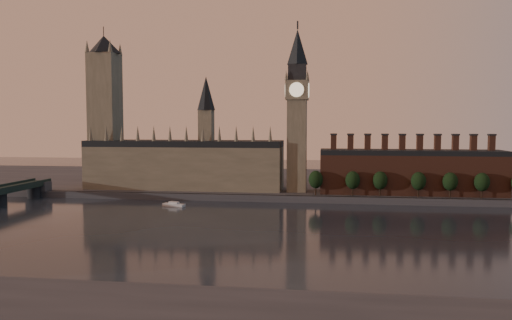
# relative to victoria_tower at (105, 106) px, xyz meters

# --- Properties ---
(ground) EXTENTS (900.00, 900.00, 0.00)m
(ground) POSITION_rel_victoria_tower_xyz_m (120.00, -115.00, -59.09)
(ground) COLOR black
(ground) RESTS_ON ground
(north_bank) EXTENTS (900.00, 182.00, 4.00)m
(north_bank) POSITION_rel_victoria_tower_xyz_m (120.00, 63.04, -57.09)
(north_bank) COLOR #4C4D52
(north_bank) RESTS_ON ground
(palace_of_westminster) EXTENTS (130.00, 30.30, 74.00)m
(palace_of_westminster) POSITION_rel_victoria_tower_xyz_m (55.59, -0.09, -37.46)
(palace_of_westminster) COLOR #7E7159
(palace_of_westminster) RESTS_ON north_bank
(victoria_tower) EXTENTS (24.00, 24.00, 108.00)m
(victoria_tower) POSITION_rel_victoria_tower_xyz_m (0.00, 0.00, 0.00)
(victoria_tower) COLOR #7E7159
(victoria_tower) RESTS_ON north_bank
(big_ben) EXTENTS (15.00, 15.00, 107.00)m
(big_ben) POSITION_rel_victoria_tower_xyz_m (130.00, -5.00, -2.26)
(big_ben) COLOR #7E7159
(big_ben) RESTS_ON north_bank
(chimney_block) EXTENTS (110.00, 25.00, 37.00)m
(chimney_block) POSITION_rel_victoria_tower_xyz_m (200.00, -5.00, -41.27)
(chimney_block) COLOR brown
(chimney_block) RESTS_ON north_bank
(embankment_tree_0) EXTENTS (8.60, 8.60, 14.88)m
(embankment_tree_0) POSITION_rel_victoria_tower_xyz_m (142.34, -20.07, -45.62)
(embankment_tree_0) COLOR black
(embankment_tree_0) RESTS_ON north_bank
(embankment_tree_1) EXTENTS (8.60, 8.60, 14.88)m
(embankment_tree_1) POSITION_rel_victoria_tower_xyz_m (164.24, -20.64, -45.62)
(embankment_tree_1) COLOR black
(embankment_tree_1) RESTS_ON north_bank
(embankment_tree_2) EXTENTS (8.60, 8.60, 14.88)m
(embankment_tree_2) POSITION_rel_victoria_tower_xyz_m (180.36, -19.60, -45.62)
(embankment_tree_2) COLOR black
(embankment_tree_2) RESTS_ON north_bank
(embankment_tree_3) EXTENTS (8.60, 8.60, 14.88)m
(embankment_tree_3) POSITION_rel_victoria_tower_xyz_m (202.25, -20.32, -45.62)
(embankment_tree_3) COLOR black
(embankment_tree_3) RESTS_ON north_bank
(embankment_tree_4) EXTENTS (8.60, 8.60, 14.88)m
(embankment_tree_4) POSITION_rel_victoria_tower_xyz_m (220.11, -20.15, -45.62)
(embankment_tree_4) COLOR black
(embankment_tree_4) RESTS_ON north_bank
(embankment_tree_5) EXTENTS (8.60, 8.60, 14.88)m
(embankment_tree_5) POSITION_rel_victoria_tower_xyz_m (237.58, -20.46, -45.62)
(embankment_tree_5) COLOR black
(embankment_tree_5) RESTS_ON north_bank
(river_boat) EXTENTS (13.78, 7.10, 2.65)m
(river_boat) POSITION_rel_victoria_tower_xyz_m (62.50, -48.57, -58.07)
(river_boat) COLOR silver
(river_boat) RESTS_ON ground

